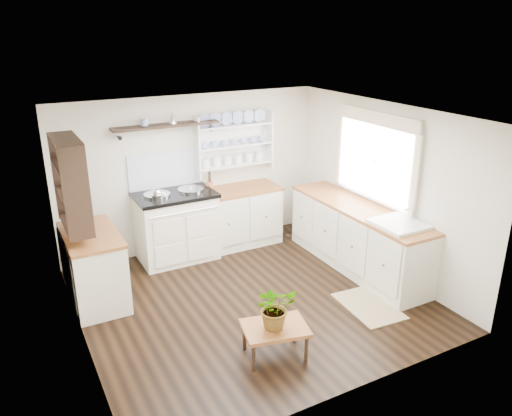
{
  "coord_description": "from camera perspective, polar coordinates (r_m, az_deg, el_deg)",
  "views": [
    {
      "loc": [
        -2.53,
        -4.83,
        3.24
      ],
      "look_at": [
        0.19,
        0.25,
        1.1
      ],
      "focal_mm": 35.0,
      "sensor_mm": 36.0,
      "label": 1
    }
  ],
  "objects": [
    {
      "name": "window",
      "position": [
        6.9,
        13.46,
        5.77
      ],
      "size": [
        0.08,
        1.55,
        1.22
      ],
      "color": "white",
      "rests_on": "wall_right"
    },
    {
      "name": "kettle",
      "position": [
        6.9,
        -11.21,
        1.33
      ],
      "size": [
        0.17,
        0.17,
        0.2
      ],
      "primitive_type": null,
      "color": "silver",
      "rests_on": "aga_cooker"
    },
    {
      "name": "aga_cooker",
      "position": [
        7.27,
        -9.12,
        -1.97
      ],
      "size": [
        1.12,
        0.77,
        1.03
      ],
      "color": "white",
      "rests_on": "floor"
    },
    {
      "name": "floor",
      "position": [
        6.34,
        -0.45,
        -10.36
      ],
      "size": [
        4.0,
        3.8,
        0.01
      ],
      "primitive_type": "cube",
      "color": "black",
      "rests_on": "ground"
    },
    {
      "name": "wall_left",
      "position": [
        5.28,
        -20.12,
        -4.23
      ],
      "size": [
        0.02,
        3.8,
        2.3
      ],
      "primitive_type": "cube",
      "color": "beige",
      "rests_on": "ground"
    },
    {
      "name": "high_shelf",
      "position": [
        7.06,
        -10.25,
        9.21
      ],
      "size": [
        1.5,
        0.29,
        0.16
      ],
      "color": "black",
      "rests_on": "wall_back"
    },
    {
      "name": "left_cabinets",
      "position": [
        6.42,
        -18.02,
        -6.36
      ],
      "size": [
        0.62,
        1.13,
        0.9
      ],
      "color": "silver",
      "rests_on": "floor"
    },
    {
      "name": "utensil_crock",
      "position": [
        7.4,
        -5.35,
        2.48
      ],
      "size": [
        0.12,
        0.12,
        0.13
      ],
      "primitive_type": "cylinder",
      "color": "#9E5F3A",
      "rests_on": "back_cabinets"
    },
    {
      "name": "wall_right",
      "position": [
        6.94,
        14.31,
        2.21
      ],
      "size": [
        0.02,
        3.8,
        2.3
      ],
      "primitive_type": "cube",
      "color": "beige",
      "rests_on": "ground"
    },
    {
      "name": "potted_plant",
      "position": [
        5.07,
        2.22,
        -11.22
      ],
      "size": [
        0.45,
        0.41,
        0.46
      ],
      "primitive_type": "imported",
      "rotation": [
        0.0,
        0.0,
        -0.13
      ],
      "color": "#3F7233",
      "rests_on": "center_table"
    },
    {
      "name": "plate_rack",
      "position": [
        7.59,
        -2.71,
        7.55
      ],
      "size": [
        1.2,
        0.22,
        0.9
      ],
      "color": "white",
      "rests_on": "wall_back"
    },
    {
      "name": "belfast_sink",
      "position": [
        6.42,
        15.89,
        -2.76
      ],
      "size": [
        0.55,
        0.6,
        0.45
      ],
      "color": "white",
      "rests_on": "right_cabinets"
    },
    {
      "name": "back_cabinets",
      "position": [
        7.67,
        -2.06,
        -0.88
      ],
      "size": [
        1.27,
        0.63,
        0.9
      ],
      "color": "silver",
      "rests_on": "floor"
    },
    {
      "name": "left_shelving",
      "position": [
        6.01,
        -20.44,
        2.75
      ],
      "size": [
        0.28,
        0.8,
        1.05
      ],
      "primitive_type": "cube",
      "color": "black",
      "rests_on": "wall_left"
    },
    {
      "name": "center_table",
      "position": [
        5.22,
        2.18,
        -13.78
      ],
      "size": [
        0.74,
        0.6,
        0.35
      ],
      "rotation": [
        0.0,
        0.0,
        -0.23
      ],
      "color": "brown",
      "rests_on": "floor"
    },
    {
      "name": "wall_back",
      "position": [
        7.48,
        -7.28,
        4.0
      ],
      "size": [
        4.0,
        0.02,
        2.3
      ],
      "primitive_type": "cube",
      "color": "beige",
      "rests_on": "ground"
    },
    {
      "name": "ceiling",
      "position": [
        5.53,
        -0.52,
        10.6
      ],
      "size": [
        4.0,
        3.8,
        0.01
      ],
      "primitive_type": "cube",
      "color": "white",
      "rests_on": "wall_back"
    },
    {
      "name": "right_cabinets",
      "position": [
        7.06,
        11.47,
        -3.23
      ],
      "size": [
        0.62,
        2.43,
        0.9
      ],
      "color": "silver",
      "rests_on": "floor"
    },
    {
      "name": "floor_rug",
      "position": [
        6.33,
        12.73,
        -10.89
      ],
      "size": [
        0.61,
        0.89,
        0.02
      ],
      "primitive_type": "cube",
      "rotation": [
        0.0,
        0.0,
        -0.07
      ],
      "color": "#8C6C51",
      "rests_on": "floor"
    }
  ]
}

